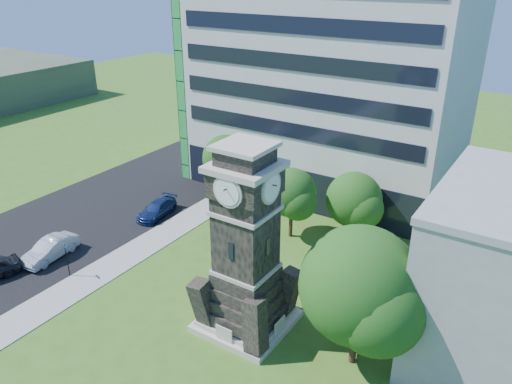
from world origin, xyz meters
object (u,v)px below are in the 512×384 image
Objects in this scene: car_street_mid at (50,249)px; park_bench at (245,341)px; street_sign at (66,256)px; car_street_north at (157,209)px; clock_tower at (246,253)px.

park_bench is at bearing -7.01° from car_street_mid.
park_bench is (18.54, -0.08, -0.29)m from car_street_mid.
street_sign is at bearing -165.68° from park_bench.
car_street_mid reaches higher than car_street_north.
street_sign is (3.27, -0.85, 0.89)m from car_street_mid.
car_street_mid is (-17.37, -1.83, -4.49)m from clock_tower.
park_bench is at bearing 22.93° from street_sign.
street_sign is (1.34, -10.81, 1.00)m from car_street_north.
park_bench is (16.62, -10.04, -0.17)m from car_street_north.
clock_tower is at bearing -35.97° from car_street_north.
car_street_mid is at bearing -168.82° from park_bench.
street_sign is at bearing -91.12° from car_street_north.
clock_tower is 6.72× the size of park_bench.
street_sign reaches higher than park_bench.
car_street_north is at bearing 152.22° from clock_tower.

